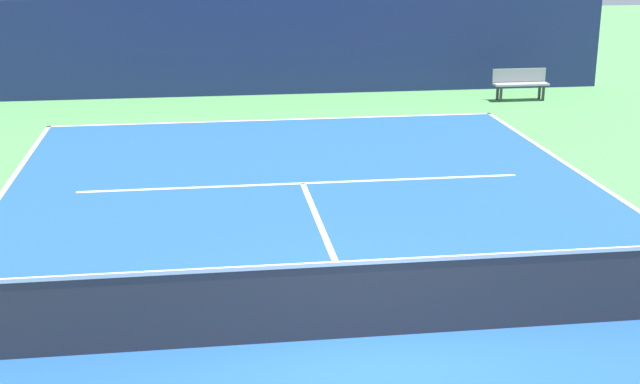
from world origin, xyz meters
TOP-DOWN VIEW (x-y plane):
  - ground_plane at (0.00, 0.00)m, footprint 80.00×80.00m
  - court_surface at (0.00, 0.00)m, footprint 11.00×24.00m
  - baseline_far at (0.00, 11.95)m, footprint 11.00×0.10m
  - service_line_far at (0.00, 6.40)m, footprint 8.26×0.10m
  - centre_service_line at (0.00, 3.20)m, footprint 0.10×6.40m
  - back_wall at (0.00, 15.45)m, footprint 19.61×0.30m
  - stands_tier_lower at (0.00, 16.80)m, footprint 19.61×2.40m
  - stands_tier_upper at (0.00, 19.20)m, footprint 19.61×2.40m
  - tennis_net at (0.00, 0.00)m, footprint 11.08×0.08m
  - player_bench at (6.85, 13.61)m, footprint 1.50×0.40m

SIDE VIEW (x-z plane):
  - ground_plane at x=0.00m, z-range 0.00..0.00m
  - court_surface at x=0.00m, z-range 0.00..0.01m
  - baseline_far at x=0.00m, z-range 0.01..0.01m
  - service_line_far at x=0.00m, z-range 0.01..0.01m
  - centre_service_line at x=0.00m, z-range 0.01..0.01m
  - player_bench at x=6.85m, z-range 0.08..0.93m
  - tennis_net at x=0.00m, z-range -0.03..1.04m
  - back_wall at x=0.00m, z-range 0.00..2.71m
  - stands_tier_lower at x=0.00m, z-range 0.00..3.11m
  - stands_tier_upper at x=0.00m, z-range 0.00..4.15m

